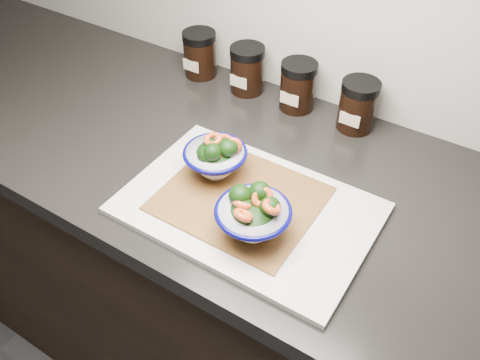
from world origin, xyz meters
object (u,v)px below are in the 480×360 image
Objects in this scene: spice_jar_d at (358,105)px; bowl_right at (253,216)px; spice_jar_b at (247,69)px; cutting_board at (248,208)px; spice_jar_c at (298,86)px; spice_jar_a at (200,54)px; bowl_left at (216,158)px.

bowl_right is at bearing -92.85° from spice_jar_d.
bowl_right is 1.15× the size of spice_jar_b.
spice_jar_c is at bearing 103.30° from cutting_board.
spice_jar_d is at bearing 79.67° from cutting_board.
spice_jar_d reaches higher than cutting_board.
bowl_right reaches higher than spice_jar_a.
spice_jar_d is at bearing 0.00° from spice_jar_a.
spice_jar_c is at bearing 0.00° from spice_jar_b.
spice_jar_c is (0.01, 0.30, 0.00)m from bowl_left.
spice_jar_d is (0.28, 0.00, 0.00)m from spice_jar_b.
cutting_board is 0.11m from bowl_left.
spice_jar_b is (-0.22, 0.34, 0.05)m from cutting_board.
bowl_left is at bearing 146.09° from bowl_right.
cutting_board is 3.98× the size of spice_jar_d.
spice_jar_d is at bearing 0.00° from spice_jar_b.
spice_jar_d is at bearing 87.15° from bowl_right.
bowl_right is at bearing -33.91° from bowl_left.
spice_jar_d is (0.02, 0.40, -0.00)m from bowl_right.
bowl_left is 0.17m from bowl_right.
spice_jar_c is (-0.12, 0.40, -0.00)m from bowl_right.
bowl_left is (-0.10, 0.04, 0.05)m from cutting_board.
bowl_right is 1.15× the size of spice_jar_d.
spice_jar_a is at bearing 135.69° from cutting_board.
spice_jar_c is (-0.08, 0.34, 0.05)m from cutting_board.
spice_jar_c is at bearing 0.00° from spice_jar_a.
spice_jar_c is (0.13, 0.00, 0.00)m from spice_jar_b.
bowl_left is at bearing 157.85° from cutting_board.
spice_jar_a is (-0.39, 0.40, -0.00)m from bowl_right.
bowl_right is at bearing -72.67° from spice_jar_c.
spice_jar_b is 0.28m from spice_jar_d.
spice_jar_a is at bearing 134.79° from bowl_right.
spice_jar_d is (0.06, 0.34, 0.05)m from cutting_board.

